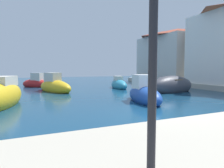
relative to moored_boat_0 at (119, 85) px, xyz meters
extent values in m
plane|color=navy|center=(-3.23, -11.20, -0.37)|extent=(80.00, 80.00, 0.00)
ellipsoid|color=teal|center=(0.00, -0.02, -0.05)|extent=(1.82, 3.80, 1.14)
cube|color=beige|center=(0.04, 0.26, 0.58)|extent=(0.89, 1.27, 0.57)
ellipsoid|color=#B21E1E|center=(-7.88, 4.70, -0.06)|extent=(3.20, 2.86, 1.12)
cube|color=beige|center=(-7.68, 4.55, 0.72)|extent=(1.37, 1.30, 0.89)
ellipsoid|color=#1E479E|center=(-2.05, -7.95, -0.03)|extent=(2.14, 4.17, 1.24)
cube|color=white|center=(-1.99, -7.64, 0.80)|extent=(1.20, 1.49, 0.91)
ellipsoid|color=gold|center=(-6.41, -0.51, -0.01)|extent=(3.06, 4.89, 1.31)
cube|color=beige|center=(-6.54, -0.16, 0.83)|extent=(1.39, 1.87, 0.89)
ellipsoid|color=#3F3F47|center=(2.84, -4.63, 0.13)|extent=(5.05, 2.77, 1.79)
cube|color=brown|center=(2.84, -4.63, 0.71)|extent=(1.21, 1.73, 0.08)
cube|color=beige|center=(9.77, 2.53, 3.02)|extent=(5.61, 6.10, 5.78)
pyramid|color=#9E422D|center=(9.77, 2.53, 6.41)|extent=(5.94, 6.47, 1.01)
cube|color=beige|center=(9.77, 5.50, 3.16)|extent=(5.06, 6.60, 6.05)
pyramid|color=brown|center=(9.77, 5.50, 6.64)|extent=(5.36, 7.00, 0.91)
cylinder|color=black|center=(-6.79, -15.51, 1.90)|extent=(0.12, 0.12, 3.53)
cylinder|color=brown|center=(11.48, 1.56, 1.01)|extent=(0.24, 0.24, 1.76)
sphere|color=#285623|center=(11.48, 1.56, 2.78)|extent=(2.55, 2.55, 2.55)
camera|label=1|loc=(-8.30, -17.67, 1.62)|focal=30.56mm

